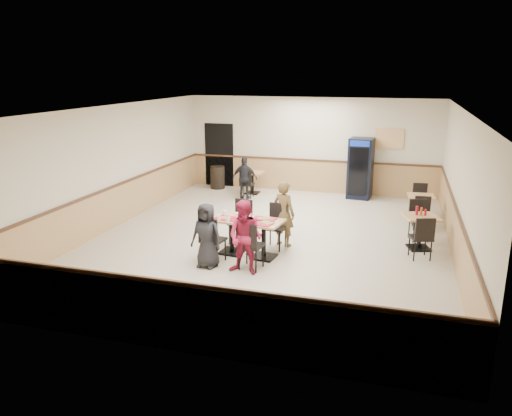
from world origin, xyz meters
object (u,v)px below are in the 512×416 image
(diner_woman_left, at_px, (207,235))
(pepsi_cooler, at_px, (360,168))
(diner_man_opposite, at_px, (284,214))
(lone_diner, at_px, (245,178))
(diner_woman_right, at_px, (246,238))
(trash_bin, at_px, (218,177))
(side_table_far, at_px, (421,204))
(back_table, at_px, (252,179))
(side_table_near, at_px, (420,227))
(main_table, at_px, (247,232))

(diner_woman_left, relative_size, pepsi_cooler, 0.71)
(diner_man_opposite, xyz_separation_m, lone_diner, (-2.09, 3.70, -0.09))
(diner_woman_right, relative_size, trash_bin, 1.95)
(side_table_far, height_order, back_table, side_table_far)
(diner_woman_left, relative_size, diner_woman_right, 0.90)
(diner_woman_left, relative_size, side_table_near, 1.48)
(diner_woman_left, distance_m, trash_bin, 6.88)
(side_table_far, bearing_deg, diner_woman_left, -133.28)
(lone_diner, bearing_deg, side_table_far, 164.02)
(pepsi_cooler, bearing_deg, back_table, -167.97)
(diner_man_opposite, bearing_deg, trash_bin, -33.77)
(diner_woman_left, relative_size, diner_man_opposite, 0.89)
(side_table_far, relative_size, back_table, 1.02)
(trash_bin, bearing_deg, lone_diner, -40.96)
(diner_woman_right, bearing_deg, diner_woman_left, -179.85)
(diner_man_opposite, bearing_deg, lone_diner, -39.43)
(side_table_near, height_order, side_table_far, side_table_near)
(main_table, height_order, lone_diner, lone_diner)
(diner_woman_left, height_order, side_table_near, diner_woman_left)
(pepsi_cooler, bearing_deg, side_table_far, -45.83)
(diner_man_opposite, xyz_separation_m, trash_bin, (-3.40, 4.84, -0.36))
(side_table_near, height_order, pepsi_cooler, pepsi_cooler)
(main_table, distance_m, back_table, 5.53)
(diner_woman_left, xyz_separation_m, diner_man_opposite, (1.17, 1.67, 0.08))
(diner_man_opposite, bearing_deg, side_table_far, -116.33)
(main_table, relative_size, side_table_near, 1.77)
(diner_woman_left, bearing_deg, pepsi_cooler, 75.87)
(diner_woman_left, distance_m, back_table, 6.23)
(trash_bin, bearing_deg, diner_woman_right, -65.06)
(diner_man_opposite, bearing_deg, diner_woman_left, 76.08)
(side_table_near, bearing_deg, pepsi_cooler, 111.59)
(back_table, relative_size, trash_bin, 0.94)
(diner_woman_left, relative_size, back_table, 1.87)
(back_table, bearing_deg, side_table_near, -37.73)
(diner_woman_right, relative_size, diner_man_opposite, 0.98)
(lone_diner, bearing_deg, diner_man_opposite, 114.36)
(lone_diner, height_order, pepsi_cooler, pepsi_cooler)
(diner_woman_left, xyz_separation_m, lone_diner, (-0.92, 5.36, -0.00))
(main_table, distance_m, lone_diner, 4.77)
(pepsi_cooler, bearing_deg, main_table, -102.33)
(diner_man_opposite, relative_size, side_table_near, 1.67)
(diner_woman_left, distance_m, diner_man_opposite, 2.04)
(side_table_near, bearing_deg, diner_woman_right, -143.64)
(diner_man_opposite, distance_m, side_table_near, 2.99)
(side_table_near, bearing_deg, side_table_far, 88.59)
(side_table_near, distance_m, trash_bin, 7.60)
(diner_woman_right, xyz_separation_m, side_table_far, (3.30, 4.50, -0.25))
(back_table, bearing_deg, main_table, -74.22)
(diner_woman_left, height_order, diner_man_opposite, diner_man_opposite)
(diner_woman_left, xyz_separation_m, pepsi_cooler, (2.40, 6.55, 0.27))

